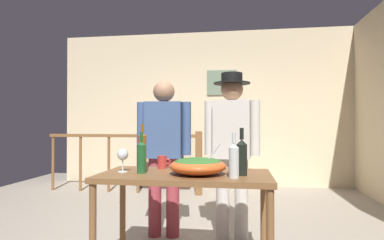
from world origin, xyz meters
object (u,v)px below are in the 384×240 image
(wine_bottle_dark, at_px, (242,156))
(stair_railing, at_px, (148,155))
(tv_console, at_px, (166,175))
(wine_glass, at_px, (123,155))
(wine_bottle_amber, at_px, (142,151))
(mug_red, at_px, (162,162))
(flat_screen_tv, at_px, (166,148))
(wine_bottle_clear, at_px, (234,160))
(framed_picture, at_px, (222,83))
(wine_bottle_green, at_px, (142,156))
(person_standing_left, at_px, (164,145))
(salad_bowl, at_px, (198,165))
(serving_table, at_px, (185,184))
(person_standing_right, at_px, (232,142))

(wine_bottle_dark, bearing_deg, stair_railing, 119.19)
(tv_console, distance_m, wine_glass, 3.27)
(wine_bottle_amber, bearing_deg, mug_red, 46.24)
(flat_screen_tv, bearing_deg, wine_bottle_clear, -69.24)
(framed_picture, bearing_deg, wine_bottle_green, -96.92)
(wine_glass, xyz_separation_m, wine_bottle_green, (0.16, -0.03, -0.00))
(wine_glass, height_order, wine_bottle_dark, wine_bottle_dark)
(wine_bottle_dark, distance_m, person_standing_left, 1.08)
(salad_bowl, bearing_deg, framed_picture, 90.10)
(stair_railing, height_order, person_standing_left, person_standing_left)
(serving_table, distance_m, wine_bottle_dark, 0.48)
(framed_picture, height_order, serving_table, framed_picture)
(flat_screen_tv, height_order, wine_glass, wine_glass)
(wine_bottle_dark, bearing_deg, mug_red, 157.93)
(wine_bottle_amber, xyz_separation_m, person_standing_right, (0.70, 0.63, 0.04))
(stair_railing, height_order, wine_bottle_amber, wine_bottle_amber)
(wine_bottle_green, xyz_separation_m, person_standing_right, (0.66, 0.77, 0.07))
(wine_bottle_amber, bearing_deg, wine_bottle_dark, -9.37)
(salad_bowl, height_order, person_standing_right, person_standing_right)
(wine_bottle_green, bearing_deg, wine_bottle_clear, -9.51)
(flat_screen_tv, xyz_separation_m, person_standing_left, (0.54, -2.41, 0.21))
(wine_bottle_green, bearing_deg, person_standing_right, 49.13)
(salad_bowl, height_order, wine_bottle_dark, wine_bottle_dark)
(tv_console, relative_size, wine_bottle_green, 2.88)
(framed_picture, bearing_deg, person_standing_left, -99.06)
(tv_console, bearing_deg, wine_bottle_dark, -67.85)
(wine_bottle_clear, bearing_deg, wine_bottle_green, 170.49)
(mug_red, relative_size, person_standing_left, 0.07)
(tv_console, bearing_deg, wine_bottle_amber, -80.48)
(stair_railing, distance_m, wine_glass, 2.68)
(flat_screen_tv, bearing_deg, wine_bottle_dark, -67.65)
(serving_table, distance_m, wine_bottle_green, 0.39)
(wine_bottle_dark, relative_size, person_standing_right, 0.21)
(flat_screen_tv, bearing_deg, mug_red, -77.46)
(wine_glass, relative_size, person_standing_left, 0.12)
(tv_console, relative_size, serving_table, 0.70)
(stair_railing, distance_m, person_standing_right, 2.35)
(tv_console, bearing_deg, serving_table, -74.46)
(framed_picture, height_order, wine_bottle_clear, framed_picture)
(tv_console, height_order, mug_red, mug_red)
(serving_table, xyz_separation_m, wine_glass, (-0.49, -0.02, 0.21))
(stair_railing, xyz_separation_m, wine_bottle_amber, (0.68, -2.50, 0.29))
(person_standing_right, bearing_deg, tv_console, -59.05)
(flat_screen_tv, relative_size, wine_glass, 3.43)
(serving_table, bearing_deg, person_standing_left, 115.17)
(flat_screen_tv, height_order, person_standing_left, person_standing_left)
(wine_glass, xyz_separation_m, wine_bottle_amber, (0.12, 0.11, 0.03))
(flat_screen_tv, bearing_deg, tv_console, 90.00)
(wine_bottle_dark, height_order, mug_red, wine_bottle_dark)
(flat_screen_tv, distance_m, mug_red, 2.97)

